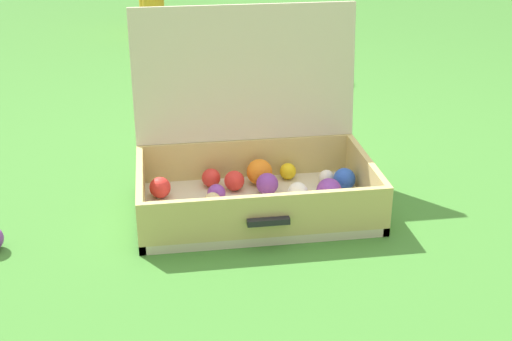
{
  "coord_description": "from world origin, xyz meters",
  "views": [
    {
      "loc": [
        -0.35,
        -1.76,
        0.92
      ],
      "look_at": [
        -0.09,
        -0.03,
        0.13
      ],
      "focal_mm": 48.29,
      "sensor_mm": 36.0,
      "label": 1
    }
  ],
  "objects": [
    {
      "name": "open_suitcase",
      "position": [
        -0.09,
        0.03,
        0.12
      ],
      "size": [
        0.66,
        0.47,
        0.54
      ],
      "color": "beige",
      "rests_on": "ground"
    },
    {
      "name": "ground_plane",
      "position": [
        0.0,
        0.0,
        0.0
      ],
      "size": [
        16.0,
        16.0,
        0.0
      ],
      "primitive_type": "plane",
      "color": "#3D7A2D"
    }
  ]
}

